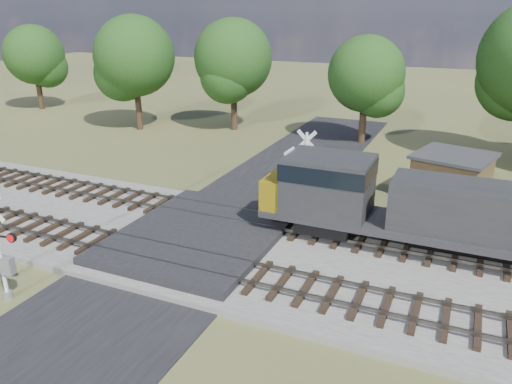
% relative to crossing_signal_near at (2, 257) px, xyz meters
% --- Properties ---
extents(ground, '(160.00, 160.00, 0.00)m').
position_rel_crossing_signal_near_xyz_m(ground, '(4.22, 6.64, -1.77)').
color(ground, '#464B28').
rests_on(ground, ground).
extents(ballast_bed, '(140.00, 10.00, 0.30)m').
position_rel_crossing_signal_near_xyz_m(ballast_bed, '(14.22, 7.14, -1.62)').
color(ballast_bed, gray).
rests_on(ballast_bed, ground).
extents(road, '(7.00, 60.00, 0.08)m').
position_rel_crossing_signal_near_xyz_m(road, '(4.22, 6.64, -1.73)').
color(road, black).
rests_on(road, ground).
extents(crossing_panel, '(7.00, 9.00, 0.62)m').
position_rel_crossing_signal_near_xyz_m(crossing_panel, '(4.22, 7.14, -1.45)').
color(crossing_panel, '#262628').
rests_on(crossing_panel, ground).
extents(track_near, '(140.00, 2.60, 0.33)m').
position_rel_crossing_signal_near_xyz_m(track_near, '(7.34, 4.64, -1.36)').
color(track_near, black).
rests_on(track_near, ballast_bed).
extents(track_far, '(140.00, 2.60, 0.33)m').
position_rel_crossing_signal_near_xyz_m(track_far, '(7.34, 9.64, -1.36)').
color(track_far, black).
rests_on(track_far, ballast_bed).
extents(crossing_signal_near, '(1.71, 0.41, 4.26)m').
position_rel_crossing_signal_near_xyz_m(crossing_signal_near, '(0.00, 0.00, 0.00)').
color(crossing_signal_near, silver).
rests_on(crossing_signal_near, ground).
extents(crossing_signal_far, '(1.77, 0.38, 4.38)m').
position_rel_crossing_signal_near_xyz_m(crossing_signal_far, '(7.19, 13.18, 0.05)').
color(crossing_signal_far, silver).
rests_on(crossing_signal_far, ground).
extents(equipment_shed, '(4.82, 4.82, 2.68)m').
position_rel_crossing_signal_near_xyz_m(equipment_shed, '(14.45, 17.80, -0.41)').
color(equipment_shed, '#4B3720').
rests_on(equipment_shed, ground).
extents(treeline, '(80.60, 10.98, 11.50)m').
position_rel_crossing_signal_near_xyz_m(treeline, '(14.10, 26.88, 4.84)').
color(treeline, black).
rests_on(treeline, ground).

